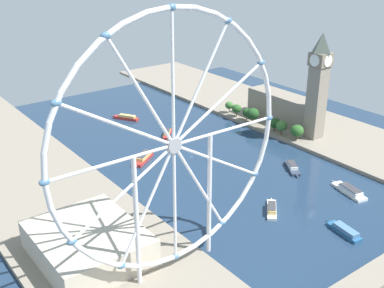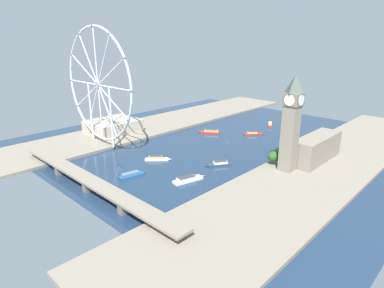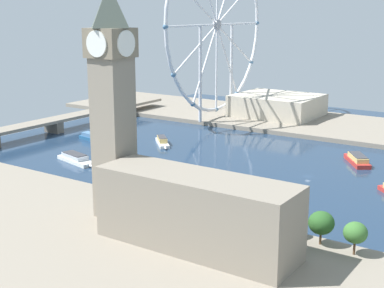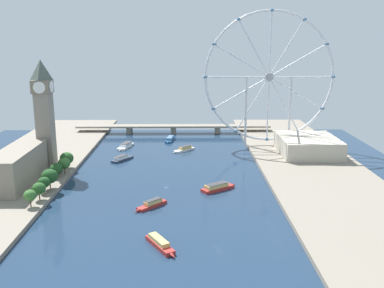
# 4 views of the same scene
# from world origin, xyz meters

# --- Properties ---
(ground_plane) EXTENTS (417.16, 417.16, 0.00)m
(ground_plane) POSITION_xyz_m (0.00, 0.00, 0.00)
(ground_plane) COLOR #1E334C
(riverbank_left) EXTENTS (90.00, 520.00, 3.00)m
(riverbank_left) POSITION_xyz_m (-123.58, 0.00, 1.50)
(riverbank_left) COLOR gray
(riverbank_left) RESTS_ON ground_plane
(riverbank_right) EXTENTS (90.00, 520.00, 3.00)m
(riverbank_right) POSITION_xyz_m (123.58, 0.00, 1.50)
(riverbank_right) COLOR gray
(riverbank_right) RESTS_ON ground_plane
(clock_tower) EXTENTS (15.87, 15.87, 90.42)m
(clock_tower) POSITION_xyz_m (-102.69, 39.61, 50.04)
(clock_tower) COLOR gray
(clock_tower) RESTS_ON riverbank_left
(parliament_block) EXTENTS (22.00, 72.64, 26.04)m
(parliament_block) POSITION_xyz_m (-111.06, -4.71, 16.02)
(parliament_block) COLOR gray
(parliament_block) RESTS_ON riverbank_left
(tree_row_embankment) EXTENTS (13.82, 98.07, 14.76)m
(tree_row_embankment) POSITION_xyz_m (-85.00, -3.19, 11.35)
(tree_row_embankment) COLOR #513823
(tree_row_embankment) RESTS_ON riverbank_left
(ferris_wheel) EXTENTS (132.27, 3.20, 134.95)m
(ferris_wheel) POSITION_xyz_m (98.23, 116.27, 72.02)
(ferris_wheel) COLOR silver
(ferris_wheel) RESTS_ON riverbank_right
(riverside_hall) EXTENTS (52.89, 62.45, 16.08)m
(riverside_hall) POSITION_xyz_m (130.97, 80.57, 11.04)
(riverside_hall) COLOR #BCB29E
(riverside_hall) RESTS_ON riverbank_right
(tour_boat_0) EXTENTS (21.29, 22.32, 5.05)m
(tour_boat_0) POSITION_xyz_m (-7.60, -46.25, 2.00)
(tour_boat_0) COLOR #B22D28
(tour_boat_0) RESTS_ON ground_plane
(tour_boat_1) EXTENTS (18.40, 27.11, 4.79)m
(tour_boat_1) POSITION_xyz_m (1.45, -104.57, 2.02)
(tour_boat_1) COLOR #B22D28
(tour_boat_1) RESTS_ON ground_plane
(tour_boat_2) EXTENTS (14.58, 33.61, 4.90)m
(tour_boat_2) POSITION_xyz_m (-47.39, 118.85, 2.01)
(tour_boat_2) COLOR white
(tour_boat_2) RESTS_ON ground_plane
(tour_boat_3) EXTENTS (19.01, 26.07, 4.84)m
(tour_boat_3) POSITION_xyz_m (-43.95, 69.49, 1.93)
(tour_boat_3) COLOR #2D384C
(tour_boat_3) RESTS_ON ground_plane
(tour_boat_4) EXTENTS (23.12, 23.09, 4.92)m
(tour_boat_4) POSITION_xyz_m (13.48, 104.01, 1.96)
(tour_boat_4) COLOR white
(tour_boat_4) RESTS_ON ground_plane
(tour_boat_5) EXTENTS (28.02, 21.62, 5.36)m
(tour_boat_5) POSITION_xyz_m (38.79, -13.03, 2.27)
(tour_boat_5) COLOR #B22D28
(tour_boat_5) RESTS_ON ground_plane
(tour_boat_6) EXTENTS (10.37, 28.19, 4.52)m
(tour_boat_6) POSITION_xyz_m (-2.72, 148.30, 1.94)
(tour_boat_6) COLOR #235684
(tour_boat_6) RESTS_ON ground_plane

